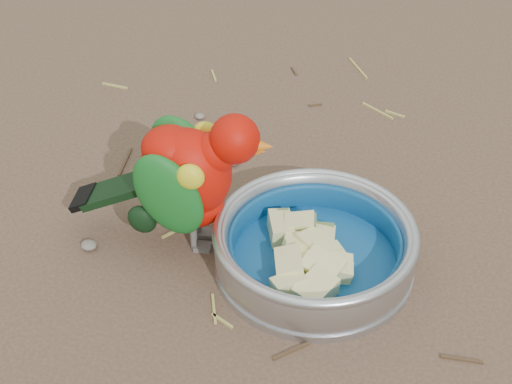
% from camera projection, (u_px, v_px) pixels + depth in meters
% --- Properties ---
extents(ground, '(60.00, 60.00, 0.00)m').
position_uv_depth(ground, '(324.00, 240.00, 0.96)').
color(ground, brown).
extents(food_bowl, '(0.23, 0.23, 0.02)m').
position_uv_depth(food_bowl, '(314.00, 263.00, 0.92)').
color(food_bowl, '#B2B2BA').
rests_on(food_bowl, ground).
extents(bowl_wall, '(0.23, 0.23, 0.04)m').
position_uv_depth(bowl_wall, '(315.00, 244.00, 0.90)').
color(bowl_wall, '#B2B2BA').
rests_on(bowl_wall, food_bowl).
extents(fruit_wedges, '(0.14, 0.14, 0.03)m').
position_uv_depth(fruit_wedges, '(315.00, 249.00, 0.90)').
color(fruit_wedges, beige).
rests_on(fruit_wedges, food_bowl).
extents(lory_parrot, '(0.23, 0.12, 0.18)m').
position_uv_depth(lory_parrot, '(189.00, 184.00, 0.91)').
color(lory_parrot, '#B80D03').
rests_on(lory_parrot, ground).
extents(ground_debris, '(0.90, 0.80, 0.01)m').
position_uv_depth(ground_debris, '(320.00, 207.00, 1.01)').
color(ground_debris, tan).
rests_on(ground_debris, ground).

